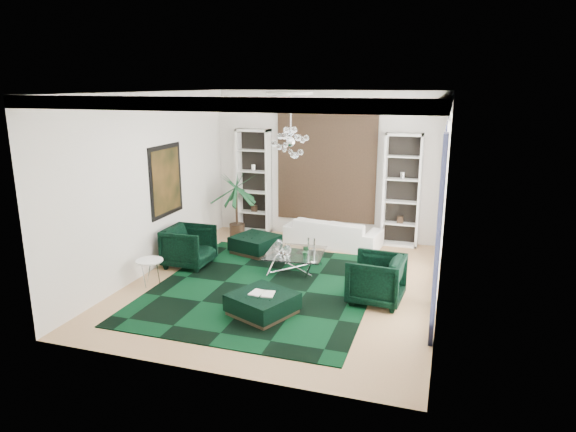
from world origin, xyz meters
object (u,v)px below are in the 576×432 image
(armchair_left, at_px, (189,246))
(side_table, at_px, (150,273))
(sofa, at_px, (333,232))
(ottoman_front, at_px, (263,304))
(palm, at_px, (236,197))
(ottoman_side, at_px, (255,244))
(coffee_table, at_px, (295,262))
(armchair_right, at_px, (376,279))

(armchair_left, height_order, side_table, armchair_left)
(sofa, height_order, ottoman_front, sofa)
(armchair_left, distance_m, palm, 2.44)
(armchair_left, height_order, ottoman_side, armchair_left)
(sofa, height_order, ottoman_side, sofa)
(ottoman_side, height_order, ottoman_front, ottoman_side)
(ottoman_side, distance_m, palm, 1.66)
(sofa, xyz_separation_m, side_table, (-2.92, -3.67, -0.09))
(ottoman_side, distance_m, side_table, 2.85)
(coffee_table, distance_m, side_table, 3.04)
(sofa, relative_size, palm, 1.07)
(ottoman_side, bearing_deg, armchair_right, -32.13)
(sofa, relative_size, side_table, 4.37)
(sofa, xyz_separation_m, armchair_left, (-2.71, -2.41, 0.10))
(palm, bearing_deg, sofa, 1.56)
(ottoman_front, relative_size, side_table, 1.83)
(armchair_left, relative_size, palm, 0.45)
(armchair_left, bearing_deg, armchair_right, -100.08)
(sofa, distance_m, armchair_left, 3.63)
(armchair_right, bearing_deg, ottoman_front, -53.07)
(coffee_table, height_order, side_table, side_table)
(sofa, height_order, side_table, sofa)
(ottoman_side, bearing_deg, coffee_table, -34.74)
(coffee_table, bearing_deg, armchair_left, -170.16)
(coffee_table, height_order, ottoman_front, coffee_table)
(palm, bearing_deg, ottoman_front, -61.44)
(side_table, bearing_deg, palm, 84.49)
(ottoman_side, bearing_deg, ottoman_front, -66.58)
(coffee_table, relative_size, side_table, 2.25)
(sofa, xyz_separation_m, palm, (-2.57, -0.07, 0.75))
(armchair_right, xyz_separation_m, ottoman_side, (-3.17, 1.99, -0.24))
(palm, bearing_deg, armchair_right, -36.66)
(armchair_right, distance_m, ottoman_front, 2.16)
(armchair_right, xyz_separation_m, palm, (-4.10, 3.05, 0.65))
(armchair_left, distance_m, coffee_table, 2.39)
(armchair_right, bearing_deg, ottoman_side, -118.07)
(armchair_right, relative_size, ottoman_side, 1.04)
(armchair_left, distance_m, ottoman_side, 1.69)
(armchair_left, xyz_separation_m, armchair_right, (4.24, -0.70, 0.00))
(sofa, relative_size, coffee_table, 1.94)
(armchair_right, bearing_deg, side_table, -78.80)
(side_table, bearing_deg, armchair_left, 80.74)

